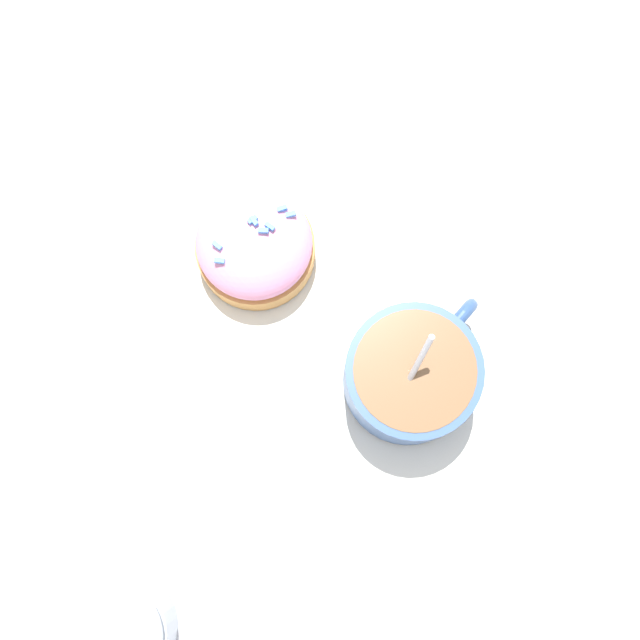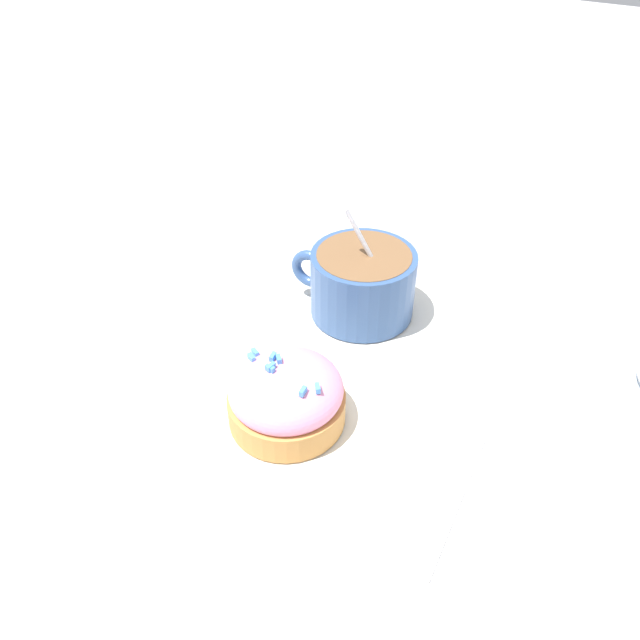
# 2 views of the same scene
# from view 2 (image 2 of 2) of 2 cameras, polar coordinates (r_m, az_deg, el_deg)

# --- Properties ---
(ground_plane) EXTENTS (3.00, 3.00, 0.00)m
(ground_plane) POSITION_cam_2_polar(r_m,az_deg,el_deg) (0.51, 0.70, -3.83)
(ground_plane) COLOR #B2B2B7
(paper_napkin) EXTENTS (0.31, 0.29, 0.00)m
(paper_napkin) POSITION_cam_2_polar(r_m,az_deg,el_deg) (0.51, 0.70, -3.71)
(paper_napkin) COLOR white
(paper_napkin) RESTS_ON ground_plane
(coffee_cup) EXTENTS (0.09, 0.11, 0.10)m
(coffee_cup) POSITION_cam_2_polar(r_m,az_deg,el_deg) (0.54, 3.82, 3.61)
(coffee_cup) COLOR #335184
(coffee_cup) RESTS_ON paper_napkin
(frosted_pastry) EXTENTS (0.08, 0.08, 0.05)m
(frosted_pastry) POSITION_cam_2_polar(r_m,az_deg,el_deg) (0.45, -3.10, -6.92)
(frosted_pastry) COLOR #C18442
(frosted_pastry) RESTS_ON paper_napkin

